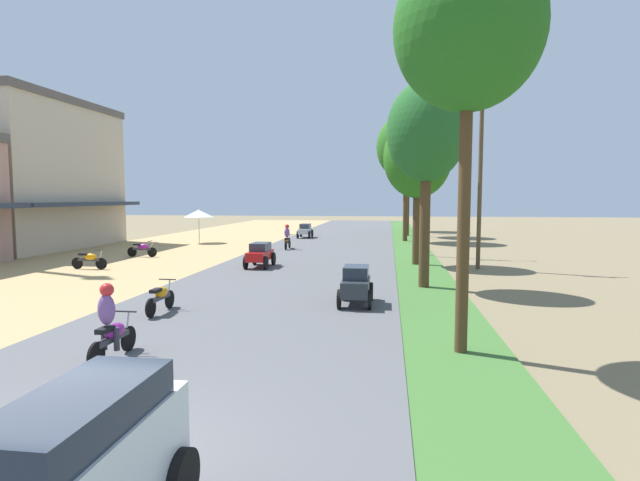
{
  "coord_description": "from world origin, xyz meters",
  "views": [
    {
      "loc": [
        4.14,
        -5.53,
        3.47
      ],
      "look_at": [
        0.86,
        18.33,
        1.42
      ],
      "focal_mm": 28.0,
      "sensor_mm": 36.0,
      "label": 1
    }
  ],
  "objects_px": {
    "median_tree_fourth": "(406,147)",
    "streetlamp_mid": "(406,187)",
    "car_sedan_red": "(260,254)",
    "motorbike_ahead_second": "(161,296)",
    "vendor_umbrella": "(199,213)",
    "median_tree_nearest": "(468,30)",
    "median_tree_fifth": "(409,146)",
    "median_tree_third": "(417,158)",
    "parked_motorbike_third": "(142,248)",
    "motorbike_foreground_rider": "(111,324)",
    "utility_pole_near": "(480,174)",
    "car_hatchback_charcoal": "(356,284)",
    "streetlamp_near": "(417,176)",
    "median_tree_sixth": "(405,166)",
    "car_sedan_silver": "(305,230)",
    "parked_motorbike_second": "(90,259)",
    "median_tree_second": "(426,133)",
    "car_van_white": "(87,467)",
    "motorbike_ahead_third": "(287,238)"
  },
  "relations": [
    {
      "from": "median_tree_fourth",
      "to": "streetlamp_mid",
      "type": "bearing_deg",
      "value": 88.0
    },
    {
      "from": "car_sedan_red",
      "to": "motorbike_ahead_second",
      "type": "height_order",
      "value": "car_sedan_red"
    },
    {
      "from": "vendor_umbrella",
      "to": "median_tree_nearest",
      "type": "relative_size",
      "value": 0.29
    },
    {
      "from": "median_tree_fifth",
      "to": "car_sedan_red",
      "type": "distance_m",
      "value": 24.74
    },
    {
      "from": "car_sedan_red",
      "to": "median_tree_third",
      "type": "bearing_deg",
      "value": 16.03
    },
    {
      "from": "median_tree_nearest",
      "to": "streetlamp_mid",
      "type": "xyz_separation_m",
      "value": [
        0.03,
        38.86,
        -2.43
      ]
    },
    {
      "from": "parked_motorbike_third",
      "to": "motorbike_foreground_rider",
      "type": "xyz_separation_m",
      "value": [
        8.46,
        -17.65,
        0.3
      ]
    },
    {
      "from": "utility_pole_near",
      "to": "car_hatchback_charcoal",
      "type": "bearing_deg",
      "value": -119.94
    },
    {
      "from": "parked_motorbike_third",
      "to": "streetlamp_near",
      "type": "height_order",
      "value": "streetlamp_near"
    },
    {
      "from": "median_tree_fifth",
      "to": "streetlamp_near",
      "type": "xyz_separation_m",
      "value": [
        -0.06,
        -15.62,
        -3.33
      ]
    },
    {
      "from": "parked_motorbike_third",
      "to": "streetlamp_mid",
      "type": "bearing_deg",
      "value": 55.39
    },
    {
      "from": "car_hatchback_charcoal",
      "to": "median_tree_sixth",
      "type": "bearing_deg",
      "value": 85.89
    },
    {
      "from": "car_sedan_silver",
      "to": "median_tree_third",
      "type": "bearing_deg",
      "value": -62.08
    },
    {
      "from": "car_hatchback_charcoal",
      "to": "motorbike_foreground_rider",
      "type": "relative_size",
      "value": 1.11
    },
    {
      "from": "parked_motorbike_second",
      "to": "parked_motorbike_third",
      "type": "xyz_separation_m",
      "value": [
        0.05,
        5.1,
        0.0
      ]
    },
    {
      "from": "car_sedan_silver",
      "to": "motorbike_ahead_second",
      "type": "bearing_deg",
      "value": -89.19
    },
    {
      "from": "median_tree_sixth",
      "to": "car_sedan_silver",
      "type": "bearing_deg",
      "value": -128.05
    },
    {
      "from": "median_tree_fifth",
      "to": "car_sedan_silver",
      "type": "height_order",
      "value": "median_tree_fifth"
    },
    {
      "from": "parked_motorbike_third",
      "to": "median_tree_second",
      "type": "relative_size",
      "value": 0.23
    },
    {
      "from": "median_tree_second",
      "to": "median_tree_sixth",
      "type": "distance_m",
      "value": 33.83
    },
    {
      "from": "car_sedan_silver",
      "to": "parked_motorbike_second",
      "type": "bearing_deg",
      "value": -109.66
    },
    {
      "from": "motorbike_foreground_rider",
      "to": "motorbike_ahead_second",
      "type": "bearing_deg",
      "value": 102.61
    },
    {
      "from": "vendor_umbrella",
      "to": "car_sedan_silver",
      "type": "height_order",
      "value": "vendor_umbrella"
    },
    {
      "from": "vendor_umbrella",
      "to": "motorbike_ahead_second",
      "type": "distance_m",
      "value": 23.76
    },
    {
      "from": "median_tree_second",
      "to": "median_tree_sixth",
      "type": "bearing_deg",
      "value": 89.47
    },
    {
      "from": "median_tree_fourth",
      "to": "motorbike_foreground_rider",
      "type": "relative_size",
      "value": 5.56
    },
    {
      "from": "car_sedan_red",
      "to": "motorbike_foreground_rider",
      "type": "distance_m",
      "value": 14.33
    },
    {
      "from": "parked_motorbike_second",
      "to": "streetlamp_mid",
      "type": "bearing_deg",
      "value": 60.48
    },
    {
      "from": "parked_motorbike_third",
      "to": "car_van_white",
      "type": "distance_m",
      "value": 25.79
    },
    {
      "from": "median_tree_sixth",
      "to": "motorbike_foreground_rider",
      "type": "height_order",
      "value": "median_tree_sixth"
    },
    {
      "from": "parked_motorbike_third",
      "to": "motorbike_ahead_second",
      "type": "distance_m",
      "value": 15.3
    },
    {
      "from": "median_tree_fourth",
      "to": "motorbike_ahead_second",
      "type": "relative_size",
      "value": 5.56
    },
    {
      "from": "median_tree_third",
      "to": "median_tree_fourth",
      "type": "relative_size",
      "value": 0.75
    },
    {
      "from": "vendor_umbrella",
      "to": "car_sedan_red",
      "type": "distance_m",
      "value": 14.87
    },
    {
      "from": "car_van_white",
      "to": "motorbike_ahead_third",
      "type": "distance_m",
      "value": 28.67
    },
    {
      "from": "median_tree_nearest",
      "to": "car_sedan_silver",
      "type": "relative_size",
      "value": 3.87
    },
    {
      "from": "car_sedan_red",
      "to": "motorbike_ahead_third",
      "type": "bearing_deg",
      "value": 92.57
    },
    {
      "from": "motorbike_ahead_third",
      "to": "parked_motorbike_second",
      "type": "bearing_deg",
      "value": -126.02
    },
    {
      "from": "parked_motorbike_second",
      "to": "motorbike_ahead_third",
      "type": "distance_m",
      "value": 12.86
    },
    {
      "from": "car_van_white",
      "to": "motorbike_ahead_second",
      "type": "distance_m",
      "value": 10.54
    },
    {
      "from": "utility_pole_near",
      "to": "median_tree_sixth",
      "type": "bearing_deg",
      "value": 95.46
    },
    {
      "from": "motorbike_foreground_rider",
      "to": "car_hatchback_charcoal",
      "type": "bearing_deg",
      "value": 53.14
    },
    {
      "from": "median_tree_nearest",
      "to": "median_tree_sixth",
      "type": "relative_size",
      "value": 0.96
    },
    {
      "from": "median_tree_nearest",
      "to": "utility_pole_near",
      "type": "distance_m",
      "value": 14.36
    },
    {
      "from": "streetlamp_mid",
      "to": "car_hatchback_charcoal",
      "type": "relative_size",
      "value": 3.92
    },
    {
      "from": "median_tree_nearest",
      "to": "motorbike_foreground_rider",
      "type": "bearing_deg",
      "value": -166.92
    },
    {
      "from": "median_tree_nearest",
      "to": "vendor_umbrella",
      "type": "bearing_deg",
      "value": 122.41
    },
    {
      "from": "median_tree_third",
      "to": "motorbike_foreground_rider",
      "type": "xyz_separation_m",
      "value": [
        -7.12,
        -16.53,
        -4.64
      ]
    },
    {
      "from": "motorbike_ahead_third",
      "to": "car_sedan_red",
      "type": "bearing_deg",
      "value": -87.43
    },
    {
      "from": "car_sedan_silver",
      "to": "motorbike_foreground_rider",
      "type": "distance_m",
      "value": 32.56
    }
  ]
}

